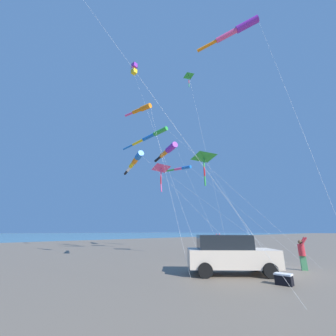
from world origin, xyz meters
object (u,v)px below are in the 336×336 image
kite_box_long_streamer_right (134,69)px  kite_windsock_striped_overhead (236,30)px  kite_windsock_small_distant (135,161)px  kite_windsock_rainbow_low_near (179,169)px  cooler_box (284,279)px  person_adult_flyer (302,252)px  parked_car (229,254)px  kite_delta_long_streamer_left (204,157)px  kite_windsock_purple_drifting (141,109)px  kite_windsock_red_high_left (150,137)px  kite_delta_teal_far_right (161,169)px  kite_delta_orange_high_right (189,77)px  person_child_green_jacket (217,243)px  kite_windsock_black_fish_shape (168,151)px

kite_box_long_streamer_right → kite_windsock_striped_overhead: kite_box_long_streamer_right is taller
kite_windsock_small_distant → kite_windsock_rainbow_low_near: kite_windsock_rainbow_low_near is taller
cooler_box → kite_windsock_striped_overhead: size_ratio=0.03×
person_adult_flyer → kite_windsock_small_distant: bearing=-158.1°
parked_car → kite_windsock_small_distant: bearing=-177.7°
kite_delta_long_streamer_left → cooler_box: bearing=-41.1°
kite_windsock_purple_drifting → kite_delta_long_streamer_left: kite_windsock_purple_drifting is taller
cooler_box → kite_windsock_red_high_left: kite_windsock_red_high_left is taller
kite_delta_teal_far_right → cooler_box: bearing=-28.6°
kite_windsock_purple_drifting → kite_delta_long_streamer_left: size_ratio=1.32×
kite_delta_orange_high_right → kite_windsock_rainbow_low_near: bearing=138.2°
cooler_box → kite_windsock_red_high_left: 20.38m
cooler_box → parked_car: bearing=167.9°
kite_windsock_small_distant → kite_windsock_striped_overhead: size_ratio=0.45×
kite_windsock_striped_overhead → kite_delta_orange_high_right: 6.75m
person_adult_flyer → cooler_box: bearing=-88.7°
person_child_green_jacket → kite_windsock_red_high_left: (-6.95, -2.35, 12.14)m
person_child_green_jacket → kite_windsock_purple_drifting: 13.82m
kite_windsock_small_distant → kite_delta_long_streamer_left: 6.99m
person_adult_flyer → kite_windsock_striped_overhead: bearing=159.8°
kite_box_long_streamer_right → kite_delta_teal_far_right: kite_box_long_streamer_right is taller
person_child_green_jacket → kite_windsock_rainbow_low_near: 13.19m
cooler_box → kite_windsock_rainbow_low_near: bearing=141.1°
parked_car → kite_delta_long_streamer_left: (-4.98, 6.03, 7.93)m
kite_delta_orange_high_right → kite_windsock_purple_drifting: bearing=-94.2°
kite_windsock_red_high_left → kite_box_long_streamer_right: bearing=-95.5°
kite_windsock_small_distant → kite_windsock_black_fish_shape: 13.46m
cooler_box → kite_delta_teal_far_right: 19.15m
kite_delta_orange_high_right → kite_windsock_rainbow_low_near: size_ratio=1.02×
person_child_green_jacket → kite_windsock_striped_overhead: (5.15, -3.04, 18.66)m
kite_windsock_small_distant → kite_windsock_rainbow_low_near: 13.79m
parked_car → kite_windsock_rainbow_low_near: (-12.99, 11.99, 9.71)m
parked_car → kite_delta_teal_far_right: kite_delta_teal_far_right is taller
kite_windsock_small_distant → kite_delta_orange_high_right: size_ratio=0.47×
kite_windsock_purple_drifting → kite_delta_teal_far_right: 9.68m
kite_box_long_streamer_right → kite_windsock_black_fish_shape: 11.48m
person_child_green_jacket → kite_windsock_rainbow_low_near: size_ratio=0.09×
cooler_box → person_adult_flyer: person_adult_flyer is taller
kite_box_long_streamer_right → kite_windsock_purple_drifting: (5.33, -2.96, -9.48)m
kite_windsock_small_distant → kite_delta_orange_high_right: bearing=80.7°
kite_windsock_purple_drifting → kite_windsock_black_fish_shape: kite_windsock_black_fish_shape is taller
cooler_box → kite_delta_orange_high_right: (-9.08, 6.75, 19.06)m
kite_windsock_small_distant → kite_box_long_streamer_right: (-4.74, 2.93, 14.09)m
kite_box_long_streamer_right → kite_windsock_rainbow_low_near: (-0.65, 9.36, -10.92)m
kite_delta_long_streamer_left → kite_windsock_red_high_left: bearing=-174.2°
person_child_green_jacket → kite_windsock_black_fish_shape: size_ratio=0.13×
kite_windsock_small_distant → kite_box_long_streamer_right: size_ratio=0.41×
kite_windsock_purple_drifting → kite_windsock_striped_overhead: kite_windsock_striped_overhead is taller
kite_box_long_streamer_right → kite_windsock_red_high_left: 8.87m
kite_windsock_rainbow_low_near → kite_windsock_striped_overhead: bearing=-29.5°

